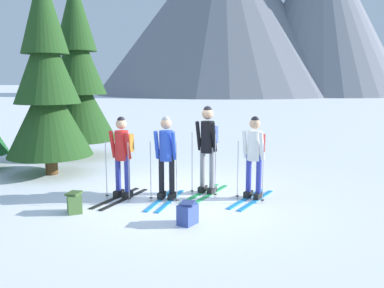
{
  "coord_description": "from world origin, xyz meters",
  "views": [
    {
      "loc": [
        2.08,
        -7.76,
        2.37
      ],
      "look_at": [
        0.22,
        0.4,
        1.05
      ],
      "focal_mm": 37.44,
      "sensor_mm": 36.0,
      "label": 1
    }
  ],
  "objects_px": {
    "skier_in_black": "(208,144)",
    "pine_tree_near": "(77,76)",
    "backpack_on_snow_front": "(74,203)",
    "backpack_on_snow_beside": "(188,213)",
    "skier_in_blue": "(166,155)",
    "pine_tree_far": "(47,82)",
    "skier_in_red": "(122,153)",
    "skier_in_white": "(254,153)"
  },
  "relations": [
    {
      "from": "skier_in_black",
      "to": "pine_tree_near",
      "type": "xyz_separation_m",
      "value": [
        -4.71,
        3.27,
        1.46
      ]
    },
    {
      "from": "backpack_on_snow_front",
      "to": "backpack_on_snow_beside",
      "type": "height_order",
      "value": "same"
    },
    {
      "from": "skier_in_blue",
      "to": "pine_tree_far",
      "type": "height_order",
      "value": "pine_tree_far"
    },
    {
      "from": "pine_tree_far",
      "to": "backpack_on_snow_front",
      "type": "relative_size",
      "value": 12.8
    },
    {
      "from": "pine_tree_far",
      "to": "backpack_on_snow_beside",
      "type": "relative_size",
      "value": 13.28
    },
    {
      "from": "skier_in_red",
      "to": "skier_in_white",
      "type": "bearing_deg",
      "value": 11.22
    },
    {
      "from": "skier_in_red",
      "to": "backpack_on_snow_beside",
      "type": "relative_size",
      "value": 4.33
    },
    {
      "from": "skier_in_blue",
      "to": "backpack_on_snow_beside",
      "type": "relative_size",
      "value": 4.38
    },
    {
      "from": "skier_in_black",
      "to": "backpack_on_snow_beside",
      "type": "xyz_separation_m",
      "value": [
        0.02,
        -1.92,
        -0.88
      ]
    },
    {
      "from": "skier_in_white",
      "to": "pine_tree_far",
      "type": "xyz_separation_m",
      "value": [
        -5.21,
        1.02,
        1.4
      ]
    },
    {
      "from": "pine_tree_far",
      "to": "skier_in_white",
      "type": "bearing_deg",
      "value": -11.05
    },
    {
      "from": "skier_in_red",
      "to": "skier_in_black",
      "type": "xyz_separation_m",
      "value": [
        1.62,
        0.7,
        0.13
      ]
    },
    {
      "from": "pine_tree_near",
      "to": "skier_in_red",
      "type": "bearing_deg",
      "value": -52.12
    },
    {
      "from": "skier_in_white",
      "to": "backpack_on_snow_beside",
      "type": "height_order",
      "value": "skier_in_white"
    },
    {
      "from": "backpack_on_snow_front",
      "to": "skier_in_black",
      "type": "bearing_deg",
      "value": 40.09
    },
    {
      "from": "pine_tree_far",
      "to": "backpack_on_snow_front",
      "type": "distance_m",
      "value": 3.99
    },
    {
      "from": "pine_tree_near",
      "to": "pine_tree_far",
      "type": "distance_m",
      "value": 2.48
    },
    {
      "from": "pine_tree_far",
      "to": "backpack_on_snow_front",
      "type": "height_order",
      "value": "pine_tree_far"
    },
    {
      "from": "skier_in_red",
      "to": "pine_tree_far",
      "type": "height_order",
      "value": "pine_tree_far"
    },
    {
      "from": "skier_in_red",
      "to": "skier_in_white",
      "type": "distance_m",
      "value": 2.67
    },
    {
      "from": "skier_in_red",
      "to": "pine_tree_near",
      "type": "distance_m",
      "value": 5.27
    },
    {
      "from": "pine_tree_near",
      "to": "backpack_on_snow_beside",
      "type": "xyz_separation_m",
      "value": [
        4.73,
        -5.18,
        -2.35
      ]
    },
    {
      "from": "skier_in_blue",
      "to": "skier_in_white",
      "type": "height_order",
      "value": "skier_in_blue"
    },
    {
      "from": "skier_in_blue",
      "to": "skier_in_white",
      "type": "xyz_separation_m",
      "value": [
        1.71,
        0.46,
        0.02
      ]
    },
    {
      "from": "skier_in_white",
      "to": "skier_in_red",
      "type": "bearing_deg",
      "value": -168.78
    },
    {
      "from": "skier_in_black",
      "to": "pine_tree_near",
      "type": "height_order",
      "value": "pine_tree_near"
    },
    {
      "from": "skier_in_red",
      "to": "pine_tree_near",
      "type": "height_order",
      "value": "pine_tree_near"
    },
    {
      "from": "pine_tree_near",
      "to": "pine_tree_far",
      "type": "height_order",
      "value": "pine_tree_near"
    },
    {
      "from": "skier_in_white",
      "to": "pine_tree_near",
      "type": "distance_m",
      "value": 6.85
    },
    {
      "from": "skier_in_red",
      "to": "skier_in_blue",
      "type": "xyz_separation_m",
      "value": [
        0.91,
        0.06,
        -0.01
      ]
    },
    {
      "from": "skier_in_red",
      "to": "skier_in_black",
      "type": "bearing_deg",
      "value": 23.3
    },
    {
      "from": "backpack_on_snow_front",
      "to": "backpack_on_snow_beside",
      "type": "distance_m",
      "value": 2.15
    },
    {
      "from": "skier_in_white",
      "to": "backpack_on_snow_front",
      "type": "xyz_separation_m",
      "value": [
        -3.11,
        -1.61,
        -0.76
      ]
    },
    {
      "from": "skier_in_blue",
      "to": "backpack_on_snow_front",
      "type": "relative_size",
      "value": 4.23
    },
    {
      "from": "skier_in_blue",
      "to": "backpack_on_snow_beside",
      "type": "bearing_deg",
      "value": -59.8
    },
    {
      "from": "skier_in_white",
      "to": "pine_tree_near",
      "type": "xyz_separation_m",
      "value": [
        -5.7,
        3.45,
        1.59
      ]
    },
    {
      "from": "skier_in_white",
      "to": "pine_tree_far",
      "type": "distance_m",
      "value": 5.49
    },
    {
      "from": "skier_in_white",
      "to": "backpack_on_snow_front",
      "type": "height_order",
      "value": "skier_in_white"
    },
    {
      "from": "skier_in_white",
      "to": "pine_tree_near",
      "type": "bearing_deg",
      "value": 148.84
    },
    {
      "from": "backpack_on_snow_front",
      "to": "backpack_on_snow_beside",
      "type": "bearing_deg",
      "value": -3.37
    },
    {
      "from": "skier_in_red",
      "to": "pine_tree_far",
      "type": "relative_size",
      "value": 0.33
    },
    {
      "from": "skier_in_red",
      "to": "backpack_on_snow_front",
      "type": "height_order",
      "value": "skier_in_red"
    }
  ]
}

